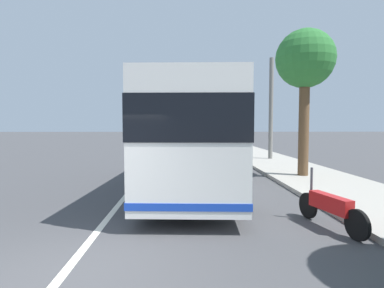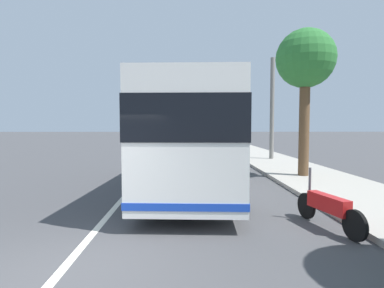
% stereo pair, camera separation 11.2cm
% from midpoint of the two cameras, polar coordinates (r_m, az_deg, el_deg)
% --- Properties ---
extents(ground_plane, '(220.00, 220.00, 0.00)m').
position_cam_midpoint_polar(ground_plane, '(5.42, -23.57, -21.60)').
color(ground_plane, '#424244').
extents(sidewalk_curb, '(110.00, 3.60, 0.14)m').
position_cam_midpoint_polar(sidewalk_curb, '(15.71, 18.76, -4.83)').
color(sidewalk_curb, '#9E998E').
rests_on(sidewalk_curb, ground).
extents(lane_divider_line, '(110.00, 0.16, 0.01)m').
position_cam_midpoint_polar(lane_divider_line, '(14.84, -9.09, -5.42)').
color(lane_divider_line, silver).
rests_on(lane_divider_line, ground).
extents(coach_bus, '(10.34, 3.22, 3.51)m').
position_cam_midpoint_polar(coach_bus, '(11.36, -0.02, 1.95)').
color(coach_bus, silver).
rests_on(coach_bus, ground).
extents(motorcycle_nearest_curb, '(2.14, 0.58, 1.26)m').
position_cam_midpoint_polar(motorcycle_nearest_curb, '(7.64, 23.37, -10.47)').
color(motorcycle_nearest_curb, black).
rests_on(motorcycle_nearest_curb, ground).
extents(car_ahead_same_lane, '(4.06, 1.87, 1.56)m').
position_cam_midpoint_polar(car_ahead_same_lane, '(30.09, -1.60, 0.46)').
color(car_ahead_same_lane, silver).
rests_on(car_ahead_same_lane, ground).
extents(car_far_distant, '(4.04, 1.83, 1.37)m').
position_cam_midpoint_polar(car_far_distant, '(34.56, -1.03, 0.71)').
color(car_far_distant, gold).
rests_on(car_far_distant, ground).
extents(roadside_tree_mid_block, '(2.45, 2.45, 6.29)m').
position_cam_midpoint_polar(roadside_tree_mid_block, '(14.36, 19.66, 13.84)').
color(roadside_tree_mid_block, brown).
rests_on(roadside_tree_mid_block, ground).
extents(utility_pole, '(0.27, 0.27, 6.56)m').
position_cam_midpoint_polar(utility_pole, '(20.78, 14.01, 6.08)').
color(utility_pole, slate).
rests_on(utility_pole, ground).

